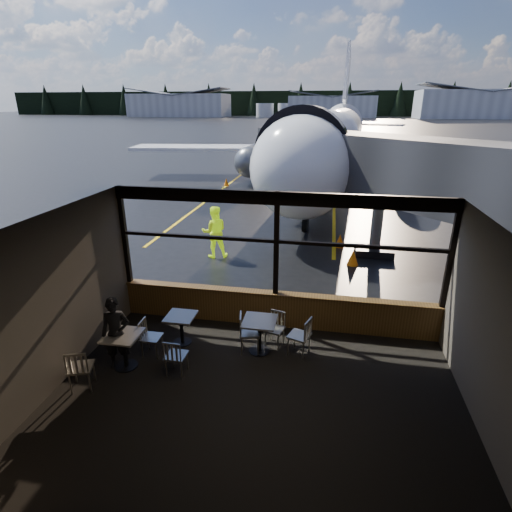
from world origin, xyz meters
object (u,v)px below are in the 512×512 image
(cafe_table_near, at_px, (260,336))
(chair_mid_w, at_px, (152,338))
(chair_near_w, at_px, (250,333))
(cone_wing, at_px, (226,182))
(chair_near_n, at_px, (275,330))
(jet_bridge, at_px, (399,200))
(airliner, at_px, (334,100))
(chair_near_e, at_px, (299,336))
(cone_nose, at_px, (340,240))
(chair_mid_s, at_px, (176,356))
(cafe_table_mid, at_px, (182,329))
(cafe_table_left, at_px, (125,351))
(ground_crew, at_px, (214,232))
(chair_left_s, at_px, (81,368))
(cone_extra, at_px, (353,257))
(passenger, at_px, (116,334))

(cafe_table_near, relative_size, chair_mid_w, 0.93)
(chair_near_w, height_order, cone_wing, chair_near_w)
(chair_near_w, bearing_deg, chair_near_n, 111.63)
(cafe_table_near, distance_m, chair_near_n, 0.44)
(jet_bridge, height_order, cone_wing, jet_bridge)
(airliner, distance_m, chair_near_e, 22.67)
(cone_nose, bearing_deg, cone_wing, 123.37)
(chair_mid_s, xyz_separation_m, cone_nose, (3.49, 8.90, -0.17))
(chair_mid_s, bearing_deg, cone_wing, 103.09)
(chair_mid_w, bearing_deg, airliner, 170.10)
(cafe_table_mid, height_order, cafe_table_left, cafe_table_left)
(chair_mid_s, xyz_separation_m, ground_crew, (-1.14, 6.93, 0.53))
(ground_crew, relative_size, cone_nose, 3.64)
(airliner, height_order, chair_mid_s, airliner)
(chair_mid_s, relative_size, chair_left_s, 0.92)
(cafe_table_mid, height_order, chair_mid_w, chair_mid_w)
(cafe_table_near, relative_size, cone_extra, 1.45)
(jet_bridge, distance_m, chair_mid_w, 9.73)
(cafe_table_left, distance_m, passenger, 0.44)
(chair_near_n, relative_size, cone_wing, 1.61)
(cafe_table_mid, bearing_deg, chair_mid_w, -130.02)
(cafe_table_left, height_order, passenger, passenger)
(chair_mid_w, bearing_deg, cafe_table_near, 102.48)
(chair_left_s, xyz_separation_m, cone_extra, (5.62, 7.78, -0.19))
(passenger, bearing_deg, chair_near_n, 5.45)
(cone_extra, bearing_deg, chair_near_e, -103.95)
(jet_bridge, xyz_separation_m, cafe_table_left, (-6.55, -7.85, -1.83))
(chair_left_s, bearing_deg, passenger, 45.50)
(ground_crew, bearing_deg, chair_near_w, 94.23)
(cafe_table_left, xyz_separation_m, ground_crew, (0.04, 6.92, 0.56))
(jet_bridge, relative_size, chair_mid_s, 11.69)
(cone_extra, bearing_deg, cafe_table_left, -126.16)
(cone_wing, bearing_deg, chair_mid_w, -80.28)
(airliner, xyz_separation_m, jet_bridge, (2.51, -15.38, -3.46))
(chair_near_n, xyz_separation_m, chair_left_s, (-3.58, -2.22, 0.05))
(chair_near_w, bearing_deg, cafe_table_left, -77.97)
(airliner, relative_size, ground_crew, 19.27)
(cafe_table_mid, height_order, chair_left_s, chair_left_s)
(cafe_table_near, relative_size, chair_mid_s, 0.94)
(chair_near_e, distance_m, chair_mid_w, 3.34)
(airliner, bearing_deg, cone_extra, -82.16)
(cafe_table_near, relative_size, cone_wing, 1.57)
(cone_nose, distance_m, cone_extra, 1.95)
(chair_near_w, distance_m, chair_left_s, 3.58)
(chair_mid_s, distance_m, cone_nose, 9.56)
(cafe_table_near, distance_m, ground_crew, 6.45)
(jet_bridge, xyz_separation_m, chair_near_n, (-3.49, -6.42, -1.81))
(cafe_table_mid, bearing_deg, cafe_table_left, -127.89)
(chair_mid_w, bearing_deg, jet_bridge, 139.07)
(cafe_table_left, height_order, chair_near_n, chair_near_n)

